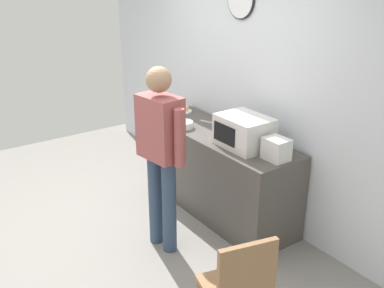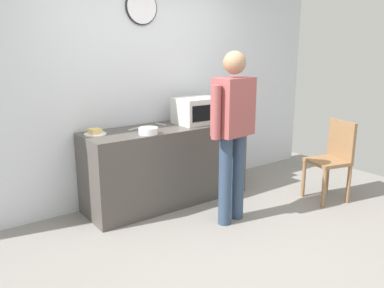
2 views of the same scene
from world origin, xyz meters
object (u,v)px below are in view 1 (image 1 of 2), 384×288
at_px(sandwich_plate, 182,110).
at_px(person_standing, 161,147).
at_px(toaster, 276,149).
at_px(microwave, 244,132).
at_px(fork_utensil, 232,130).
at_px(salad_bowl, 184,125).
at_px(spoon_utensil, 207,122).

xyz_separation_m(sandwich_plate, person_standing, (1.05, -0.93, 0.11)).
bearing_deg(toaster, microwave, -175.39).
bearing_deg(fork_utensil, person_standing, -77.94).
bearing_deg(fork_utensil, toaster, -11.31).
bearing_deg(salad_bowl, fork_utensil, 43.97).
distance_m(salad_bowl, fork_utensil, 0.52).
bearing_deg(sandwich_plate, salad_bowl, -32.43).
distance_m(microwave, spoon_utensil, 0.79).
bearing_deg(sandwich_plate, person_standing, -41.77).
xyz_separation_m(sandwich_plate, toaster, (1.62, -0.09, 0.08)).
relative_size(microwave, fork_utensil, 2.94).
height_order(fork_utensil, spoon_utensil, same).
xyz_separation_m(spoon_utensil, person_standing, (0.59, -0.95, 0.13)).
relative_size(fork_utensil, person_standing, 0.10).
distance_m(salad_bowl, toaster, 1.18).
bearing_deg(spoon_utensil, salad_bowl, -89.41).
height_order(microwave, salad_bowl, microwave).
distance_m(sandwich_plate, fork_utensil, 0.83).
relative_size(sandwich_plate, toaster, 1.03).
bearing_deg(person_standing, salad_bowl, 132.44).
xyz_separation_m(fork_utensil, person_standing, (0.21, -1.00, 0.13)).
relative_size(microwave, sandwich_plate, 2.20).
height_order(sandwich_plate, person_standing, person_standing).
bearing_deg(salad_bowl, microwave, 12.66).
relative_size(sandwich_plate, spoon_utensil, 1.34).
bearing_deg(sandwich_plate, spoon_utensil, 2.46).
distance_m(microwave, fork_utensil, 0.46).
bearing_deg(spoon_utensil, microwave, -10.29).
bearing_deg(fork_utensil, salad_bowl, -136.03).
relative_size(toaster, spoon_utensil, 1.29).
bearing_deg(salad_bowl, person_standing, -47.56).
relative_size(salad_bowl, toaster, 0.91).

